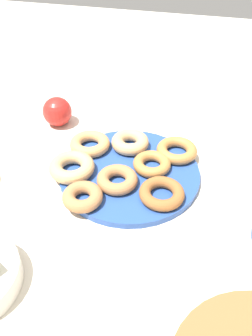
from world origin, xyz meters
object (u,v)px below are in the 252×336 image
donut_0 (90,144)px  donut_1 (130,142)px  donut_2 (72,167)px  donut_7 (152,164)px  donut_5 (83,197)px  donut_6 (162,193)px  donut_plate (130,172)px  apple (57,112)px  donut_3 (117,180)px  donut_4 (177,150)px

donut_0 → donut_1: size_ratio=1.06×
donut_2 → donut_7: 0.17m
donut_5 → donut_6: size_ratio=0.88×
donut_0 → donut_7: donut_0 is taller
donut_plate → donut_0: 0.12m
donut_2 → apple: 0.22m
donut_6 → donut_7: (0.04, -0.08, -0.00)m
donut_0 → donut_3: (-0.09, 0.10, -0.00)m
donut_0 → apple: apple is taller
donut_0 → donut_7: size_ratio=1.13×
donut_2 → donut_5: bearing=124.6°
donut_6 → donut_3: bearing=-9.0°
donut_1 → donut_4: size_ratio=0.95×
donut_2 → donut_6: 0.20m
donut_plate → donut_5: 0.13m
donut_plate → donut_4: (-0.09, -0.08, 0.02)m
donut_7 → donut_3: bearing=49.6°
donut_1 → donut_7: 0.09m
donut_5 → donut_7: 0.17m
donut_1 → apple: bearing=-18.3°
donut_0 → donut_3: 0.14m
donut_1 → apple: size_ratio=1.16×
donut_plate → donut_2: bearing=18.3°
donut_1 → donut_4: (-0.11, 0.00, -0.00)m
donut_0 → donut_3: same height
donut_2 → donut_7: size_ratio=1.19×
donut_3 → donut_6: (-0.09, 0.01, -0.00)m
donut_5 → donut_4: bearing=-128.7°
donut_5 → donut_6: donut_5 is taller
donut_1 → donut_2: 0.15m
donut_7 → apple: (0.27, -0.13, 0.01)m
donut_2 → donut_7: donut_2 is taller
donut_2 → donut_6: (-0.20, 0.03, -0.00)m
donut_5 → donut_3: bearing=-128.7°
donut_1 → donut_6: 0.17m
donut_0 → donut_7: 0.15m
donut_5 → donut_7: size_ratio=0.97×
donut_3 → donut_4: 0.16m
donut_4 → donut_5: donut_5 is taller
donut_4 → apple: (0.32, -0.07, 0.01)m
donut_plate → donut_4: bearing=-138.6°
donut_5 → donut_7: bearing=-129.6°
donut_6 → donut_7: same height
donut_0 → apple: 0.16m
donut_1 → donut_6: (-0.10, 0.14, -0.00)m
donut_7 → donut_plate: bearing=22.5°
donut_3 → apple: apple is taller
donut_0 → donut_5: bearing=104.8°
donut_5 → donut_2: bearing=-55.4°
donut_3 → donut_5: 0.08m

